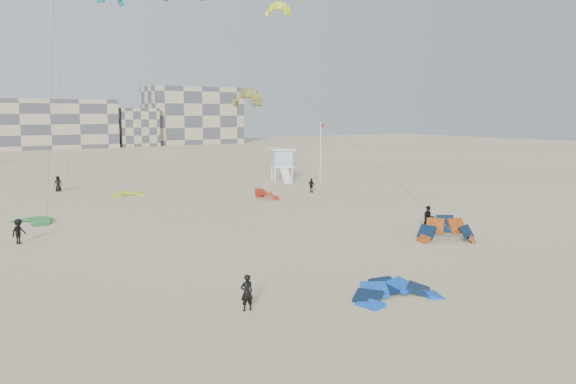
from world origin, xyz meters
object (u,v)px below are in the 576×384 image
lifeguard_tower_near (282,165)px  kite_ground_orange (447,242)px  kitesurfer_main (247,292)px  kite_ground_blue (396,298)px

lifeguard_tower_near → kite_ground_orange: bearing=-83.8°
kitesurfer_main → lifeguard_tower_near: (26.29, 39.49, 1.22)m
kite_ground_blue → kitesurfer_main: size_ratio=2.64×
kite_ground_orange → lifeguard_tower_near: bearing=107.8°
kitesurfer_main → kite_ground_orange: bearing=-163.1°
kite_ground_orange → lifeguard_tower_near: size_ratio=0.65×
kitesurfer_main → lifeguard_tower_near: size_ratio=0.27×
kitesurfer_main → lifeguard_tower_near: lifeguard_tower_near is taller
kite_ground_blue → kite_ground_orange: kite_ground_orange is taller
kite_ground_orange → kitesurfer_main: 18.10m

